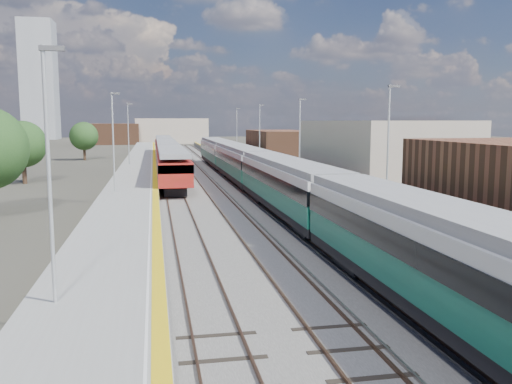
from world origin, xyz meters
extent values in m
plane|color=#47443A|center=(0.00, 50.00, 0.00)|extent=(320.00, 320.00, 0.00)
cube|color=#565451|center=(-2.25, 52.50, 0.03)|extent=(10.50, 155.00, 0.06)
cube|color=#4C3323|center=(0.78, 55.00, 0.11)|extent=(0.07, 160.00, 0.14)
cube|color=#4C3323|center=(2.22, 55.00, 0.11)|extent=(0.07, 160.00, 0.14)
cube|color=#4C3323|center=(-2.72, 55.00, 0.11)|extent=(0.07, 160.00, 0.14)
cube|color=#4C3323|center=(-1.28, 55.00, 0.11)|extent=(0.07, 160.00, 0.14)
cube|color=#4C3323|center=(-6.22, 55.00, 0.11)|extent=(0.07, 160.00, 0.14)
cube|color=#4C3323|center=(-4.78, 55.00, 0.11)|extent=(0.07, 160.00, 0.14)
cube|color=gray|center=(0.45, 55.00, 0.10)|extent=(0.08, 160.00, 0.10)
cube|color=gray|center=(-0.95, 55.00, 0.10)|extent=(0.08, 160.00, 0.10)
cube|color=slate|center=(5.25, 52.50, 0.50)|extent=(4.70, 155.00, 1.00)
cube|color=gray|center=(5.25, 52.50, 1.00)|extent=(4.70, 155.00, 0.03)
cube|color=gold|center=(3.15, 52.50, 1.02)|extent=(0.40, 155.00, 0.01)
cube|color=gray|center=(7.45, 52.50, 1.60)|extent=(0.06, 155.00, 1.20)
cylinder|color=#9EA0A3|center=(6.60, 22.00, 4.77)|extent=(0.12, 0.12, 7.50)
cube|color=#4C4C4F|center=(6.85, 22.00, 8.42)|extent=(0.70, 0.18, 0.14)
cylinder|color=#9EA0A3|center=(6.60, 42.00, 4.77)|extent=(0.12, 0.12, 7.50)
cube|color=#4C4C4F|center=(6.85, 42.00, 8.42)|extent=(0.70, 0.18, 0.14)
cylinder|color=#9EA0A3|center=(6.60, 62.00, 4.77)|extent=(0.12, 0.12, 7.50)
cube|color=#4C4C4F|center=(6.85, 62.00, 8.42)|extent=(0.70, 0.18, 0.14)
cylinder|color=#9EA0A3|center=(6.60, 82.00, 4.77)|extent=(0.12, 0.12, 7.50)
cube|color=#4C4C4F|center=(6.85, 82.00, 8.42)|extent=(0.70, 0.18, 0.14)
cube|color=slate|center=(-9.05, 52.50, 0.50)|extent=(4.30, 155.00, 1.00)
cube|color=gray|center=(-9.05, 52.50, 1.00)|extent=(4.30, 155.00, 0.03)
cube|color=gold|center=(-7.15, 52.50, 1.02)|extent=(0.45, 155.00, 0.01)
cube|color=silver|center=(-7.50, 52.50, 1.03)|extent=(0.08, 155.00, 0.01)
cylinder|color=#9EA0A3|center=(-10.20, 8.00, 4.77)|extent=(0.12, 0.12, 7.50)
cube|color=#4C4C4F|center=(-9.95, 8.00, 8.42)|extent=(0.70, 0.18, 0.14)
cylinder|color=#9EA0A3|center=(-10.20, 34.00, 4.77)|extent=(0.12, 0.12, 7.50)
cube|color=#4C4C4F|center=(-9.95, 34.00, 8.42)|extent=(0.70, 0.18, 0.14)
cylinder|color=#9EA0A3|center=(-10.20, 60.00, 4.77)|extent=(0.12, 0.12, 7.50)
cube|color=#4C4C4F|center=(-9.95, 60.00, 8.42)|extent=(0.70, 0.18, 0.14)
cube|color=tan|center=(16.00, 45.00, 3.20)|extent=(11.00, 22.00, 6.40)
cube|color=brown|center=(13.00, 78.00, 2.40)|extent=(8.00, 18.00, 4.80)
cube|color=tan|center=(-2.00, 150.00, 3.50)|extent=(20.00, 14.00, 7.00)
cube|color=brown|center=(-18.00, 145.00, 2.80)|extent=(14.00, 12.00, 5.60)
cube|color=gray|center=(-45.00, 190.00, 20.00)|extent=(11.00, 11.00, 40.00)
cube|color=black|center=(1.50, 6.33, 0.88)|extent=(2.73, 19.60, 0.46)
cube|color=#115843|center=(1.50, 6.33, 1.69)|extent=(2.83, 19.60, 1.15)
cube|color=black|center=(1.50, 6.33, 2.59)|extent=(2.90, 19.60, 0.78)
cube|color=silver|center=(1.50, 6.33, 3.22)|extent=(2.83, 19.60, 0.48)
cube|color=gray|center=(1.50, 6.33, 3.64)|extent=(2.51, 19.60, 0.40)
cube|color=black|center=(1.50, 26.43, 0.88)|extent=(2.73, 19.60, 0.46)
cube|color=#115843|center=(1.50, 26.43, 1.69)|extent=(2.83, 19.60, 1.15)
cube|color=black|center=(1.50, 26.43, 2.59)|extent=(2.90, 19.60, 0.78)
cube|color=silver|center=(1.50, 26.43, 3.22)|extent=(2.83, 19.60, 0.48)
cube|color=gray|center=(1.50, 26.43, 3.64)|extent=(2.51, 19.60, 0.40)
cube|color=black|center=(1.50, 46.53, 0.88)|extent=(2.73, 19.60, 0.46)
cube|color=#115843|center=(1.50, 46.53, 1.69)|extent=(2.83, 19.60, 1.15)
cube|color=black|center=(1.50, 46.53, 2.59)|extent=(2.90, 19.60, 0.78)
cube|color=silver|center=(1.50, 46.53, 3.22)|extent=(2.83, 19.60, 0.48)
cube|color=gray|center=(1.50, 46.53, 3.64)|extent=(2.51, 19.60, 0.40)
cube|color=black|center=(1.50, 66.63, 0.88)|extent=(2.73, 19.60, 0.46)
cube|color=#115843|center=(1.50, 66.63, 1.69)|extent=(2.83, 19.60, 1.15)
cube|color=black|center=(1.50, 66.63, 2.59)|extent=(2.90, 19.60, 0.78)
cube|color=silver|center=(1.50, 66.63, 3.22)|extent=(2.83, 19.60, 0.48)
cube|color=gray|center=(1.50, 66.63, 3.64)|extent=(2.51, 19.60, 0.40)
cube|color=black|center=(-5.50, 44.22, 0.47)|extent=(1.90, 16.16, 0.66)
cube|color=maroon|center=(-5.50, 44.22, 2.05)|extent=(2.80, 19.01, 2.00)
cube|color=black|center=(-5.50, 44.22, 2.55)|extent=(2.86, 19.01, 0.70)
cube|color=gray|center=(-5.50, 44.22, 3.55)|extent=(2.50, 19.01, 0.40)
cube|color=black|center=(-5.50, 63.73, 0.47)|extent=(1.90, 16.16, 0.66)
cube|color=maroon|center=(-5.50, 63.73, 2.05)|extent=(2.80, 19.01, 2.00)
cube|color=black|center=(-5.50, 63.73, 2.55)|extent=(2.86, 19.01, 0.70)
cube|color=gray|center=(-5.50, 63.73, 3.55)|extent=(2.50, 19.01, 0.40)
cube|color=black|center=(-5.50, 83.24, 0.47)|extent=(1.90, 16.16, 0.66)
cube|color=maroon|center=(-5.50, 83.24, 2.05)|extent=(2.80, 19.01, 2.00)
cube|color=black|center=(-5.50, 83.24, 2.55)|extent=(2.86, 19.01, 0.70)
cube|color=gray|center=(-5.50, 83.24, 3.55)|extent=(2.50, 19.01, 0.40)
cylinder|color=#382619|center=(-20.18, 49.78, 1.12)|extent=(0.44, 0.44, 2.24)
sphere|color=#1A3C17|center=(-20.18, 49.78, 4.04)|extent=(4.72, 4.72, 4.72)
cylinder|color=#382619|center=(-18.28, 83.35, 1.08)|extent=(0.44, 0.44, 2.17)
sphere|color=#1A3C17|center=(-18.28, 83.35, 3.91)|extent=(4.58, 4.58, 4.58)
cylinder|color=#382619|center=(23.54, 67.39, 1.05)|extent=(0.44, 0.44, 2.09)
sphere|color=#1A3C17|center=(23.54, 67.39, 3.78)|extent=(4.42, 4.42, 4.42)
camera|label=1|loc=(-7.20, -8.43, 6.40)|focal=38.00mm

